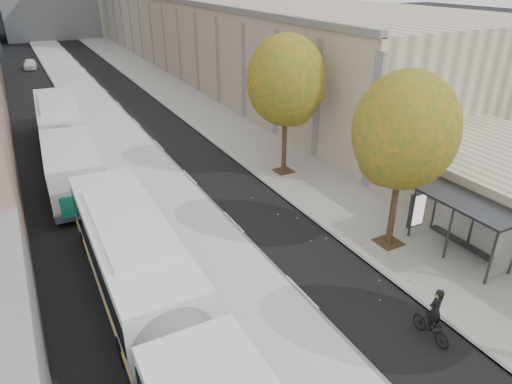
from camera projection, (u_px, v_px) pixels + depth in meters
bus_platform at (110, 129)px, 34.52m from camera, size 4.25×150.00×0.15m
sidewalk at (208, 115)px, 37.91m from camera, size 4.75×150.00×0.08m
building_tan at (202, 24)px, 63.93m from camera, size 18.00×92.00×8.00m
bus_shelter at (469, 209)px, 18.58m from camera, size 1.90×4.40×2.53m
tree_c at (405, 131)px, 17.97m from camera, size 4.20×4.20×7.28m
tree_d at (286, 81)px, 25.00m from camera, size 4.40×4.40×7.60m
bus_near at (164, 322)px, 13.45m from camera, size 2.76×17.98×2.99m
bus_far at (64, 139)px, 28.04m from camera, size 3.34×17.37×2.88m
cyclist at (433, 321)px, 14.79m from camera, size 0.58×1.56×1.99m
distant_car at (30, 64)px, 55.19m from camera, size 1.70×3.53×1.16m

